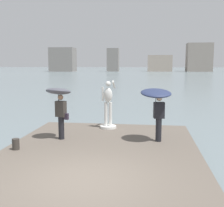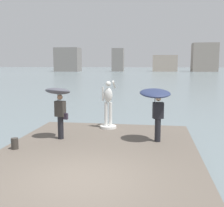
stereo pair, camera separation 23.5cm
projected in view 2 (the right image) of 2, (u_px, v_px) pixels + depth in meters
The scene contains 7 objects.
ground_plane at pixel (143, 84), 46.44m from camera, with size 400.00×400.00×0.00m, color slate.
pier at pixel (95, 162), 9.03m from camera, with size 6.65×9.63×0.40m, color #60564C.
statue_white_figure at pixel (108, 108), 12.74m from camera, with size 0.72×0.92×2.15m.
onlooker_left at pixel (59, 99), 10.86m from camera, with size 1.17×1.19×2.04m.
onlooker_right at pixel (156, 100), 10.44m from camera, with size 1.34×1.36×2.02m.
mooring_bollard at pixel (15, 144), 9.69m from camera, with size 0.24×0.24×0.38m, color #38332D.
distant_skyline at pixel (163, 60), 115.01m from camera, with size 81.21×13.15×11.32m.
Camera 2 is at (1.84, -6.68, 3.30)m, focal length 45.62 mm.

